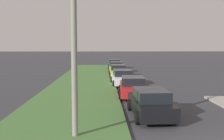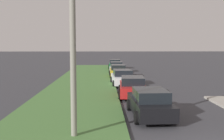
# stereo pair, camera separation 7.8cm
# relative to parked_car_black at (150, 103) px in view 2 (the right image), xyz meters

# --- Properties ---
(grass_median) EXTENTS (60.00, 6.00, 0.12)m
(grass_median) POSITION_rel_parked_car_black_xyz_m (4.73, 4.38, -0.66)
(grass_median) COLOR #477238
(grass_median) RESTS_ON ground
(parked_car_black) EXTENTS (4.37, 2.16, 1.47)m
(parked_car_black) POSITION_rel_parked_car_black_xyz_m (0.00, 0.00, 0.00)
(parked_car_black) COLOR black
(parked_car_black) RESTS_ON ground
(parked_car_red) EXTENTS (4.40, 2.22, 1.47)m
(parked_car_red) POSITION_rel_parked_car_black_xyz_m (5.45, 0.33, 0.00)
(parked_car_red) COLOR red
(parked_car_red) RESTS_ON ground
(parked_car_white) EXTENTS (4.38, 2.17, 1.47)m
(parked_car_white) POSITION_rel_parked_car_black_xyz_m (11.01, 0.69, 0.00)
(parked_car_white) COLOR silver
(parked_car_white) RESTS_ON ground
(parked_car_yellow) EXTENTS (4.31, 2.03, 1.47)m
(parked_car_yellow) POSITION_rel_parked_car_black_xyz_m (17.22, 0.77, 0.00)
(parked_car_yellow) COLOR gold
(parked_car_yellow) RESTS_ON ground
(parked_car_silver) EXTENTS (4.40, 2.21, 1.47)m
(parked_car_silver) POSITION_rel_parked_car_black_xyz_m (22.67, 0.69, 0.00)
(parked_car_silver) COLOR #B2B5BA
(parked_car_silver) RESTS_ON ground
(parked_car_green) EXTENTS (4.34, 2.10, 1.47)m
(parked_car_green) POSITION_rel_parked_car_black_xyz_m (28.43, 0.68, 0.00)
(parked_car_green) COLOR #1E6B38
(parked_car_green) RESTS_ON ground
(streetlight) EXTENTS (0.95, 2.83, 7.50)m
(streetlight) POSITION_rel_parked_car_black_xyz_m (-3.06, 3.26, 3.67)
(streetlight) COLOR gray
(streetlight) RESTS_ON ground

